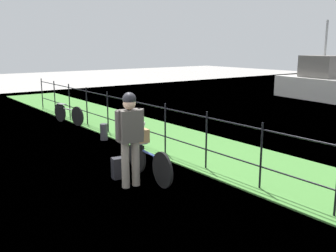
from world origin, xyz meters
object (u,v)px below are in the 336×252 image
Objects in this scene: wooden_crate at (140,135)px; backpack_on_paving at (120,168)px; bicycle_parked at (68,114)px; bicycle_main at (149,162)px; cyclist_person at (130,131)px; moored_boat_near at (322,83)px; terrier_dog at (140,125)px; mooring_bollard at (104,132)px.

wooden_crate is 0.82× the size of backpack_on_paving.
backpack_on_paving is at bearing -12.84° from bicycle_parked.
backpack_on_paving is at bearing -132.85° from bicycle_main.
cyclist_person reaches higher than backpack_on_paving.
bicycle_parked is 12.04m from moored_boat_near.
bicycle_parked is (-5.50, 1.25, 0.12)m from backpack_on_paving.
cyclist_person is (0.45, -0.50, 0.03)m from terrier_dog.
backpack_on_paving is 0.92× the size of mooring_bollard.
moored_boat_near is (-1.13, 12.03, 0.52)m from mooring_bollard.
bicycle_main is at bearing -33.66° from backpack_on_paving.
mooring_bollard is (-3.37, 1.21, -0.79)m from cyclist_person.
wooden_crate reaches higher than bicycle_main.
terrier_dog is 0.67m from cyclist_person.
moored_boat_near reaches higher than bicycle_parked.
terrier_dog is 0.89m from backpack_on_paving.
moored_boat_near reaches higher than backpack_on_paving.
wooden_crate is 13.36m from moored_boat_near.
backpack_on_paving is at bearing -22.01° from mooring_bollard.
terrier_dog is at bearing 174.44° from bicycle_main.
bicycle_main is 13.51m from moored_boat_near.
wooden_crate is 0.75× the size of mooring_bollard.
wooden_crate is 5.61m from bicycle_parked.
bicycle_main is 3.33m from mooring_bollard.
backpack_on_paving is at bearing -96.68° from terrier_dog.
cyclist_person is 1.06× the size of bicycle_parked.
wooden_crate is at bearing 174.44° from bicycle_main.
cyclist_person reaches higher than wooden_crate.
terrier_dog is 0.19× the size of cyclist_person.
cyclist_person is at bearing -19.83° from mooring_bollard.
moored_boat_near is at bearing 108.75° from cyclist_person.
wooden_crate is at bearing 5.73° from backpack_on_paving.
bicycle_main is at bearing -13.02° from mooring_bollard.
bicycle_main is 0.82m from cyclist_person.
bicycle_parked is at bearing 171.65° from wooden_crate.
mooring_bollard is at bearing -84.64° from moored_boat_near.
wooden_crate is (-0.35, 0.03, 0.43)m from bicycle_main.
wooden_crate is at bearing 133.64° from cyclist_person.
bicycle_parked is at bearing 86.35° from backpack_on_paving.
terrier_dog is 0.07× the size of moored_boat_near.
bicycle_parked is at bearing 167.69° from cyclist_person.
moored_boat_near is at bearing 108.88° from bicycle_main.
terrier_dog is 5.65m from bicycle_parked.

